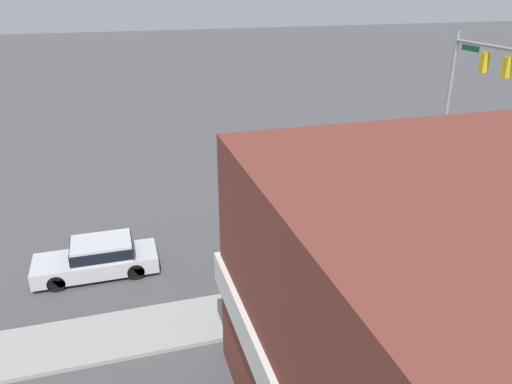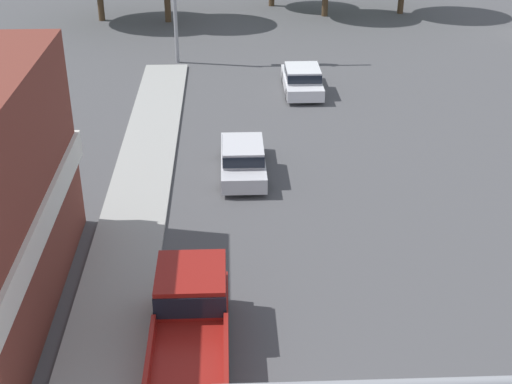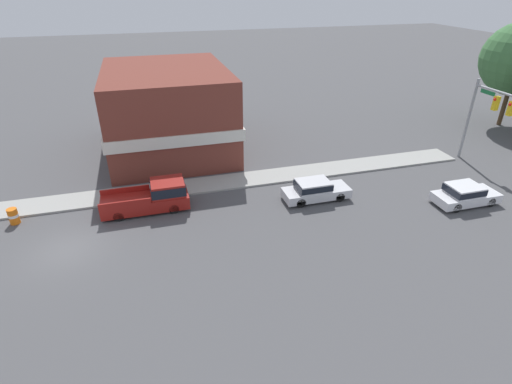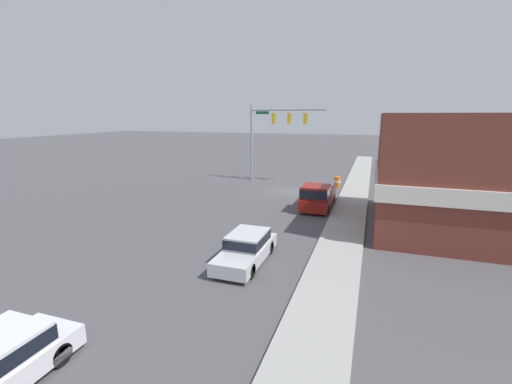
% 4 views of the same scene
% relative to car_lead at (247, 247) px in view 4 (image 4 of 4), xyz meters
% --- Properties ---
extents(ground_plane, '(200.00, 200.00, 0.00)m').
position_rel_car_lead_xyz_m(ground_plane, '(1.62, -15.88, -0.74)').
color(ground_plane, '#4C4C4F').
extents(sidewalk_curb, '(2.40, 60.00, 0.14)m').
position_rel_car_lead_xyz_m(sidewalk_curb, '(-4.08, -15.88, -0.67)').
color(sidewalk_curb, '#9E9E99').
rests_on(sidewalk_curb, ground).
extents(near_signal_assembly, '(7.90, 0.49, 7.97)m').
position_rel_car_lead_xyz_m(near_signal_assembly, '(4.44, -20.30, 5.16)').
color(near_signal_assembly, gray).
rests_on(near_signal_assembly, ground).
extents(car_lead, '(1.77, 4.64, 1.42)m').
position_rel_car_lead_xyz_m(car_lead, '(0.00, 0.00, 0.00)').
color(car_lead, black).
rests_on(car_lead, ground).
extents(pickup_truck_parked, '(2.02, 5.62, 1.95)m').
position_rel_car_lead_xyz_m(pickup_truck_parked, '(-1.67, -10.77, 0.21)').
color(pickup_truck_parked, black).
rests_on(pickup_truck_parked, ground).
extents(construction_barrel, '(0.62, 0.62, 1.03)m').
position_rel_car_lead_xyz_m(construction_barrel, '(-2.28, -19.38, -0.22)').
color(construction_barrel, orange).
rests_on(construction_barrel, ground).
extents(corner_brick_building, '(13.36, 10.39, 7.03)m').
position_rel_car_lead_xyz_m(corner_brick_building, '(-12.31, -8.65, 2.72)').
color(corner_brick_building, brown).
rests_on(corner_brick_building, ground).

